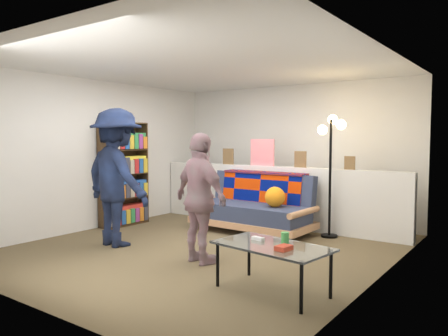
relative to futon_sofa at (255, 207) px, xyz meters
The scene contains 10 objects.
ground 1.31m from the futon_sofa, 88.98° to the right, with size 5.00×5.00×0.00m, color brown.
room_shell 1.51m from the futon_sofa, 88.37° to the right, with size 4.60×5.05×2.45m.
half_wall_ledge 0.56m from the futon_sofa, 87.64° to the left, with size 4.45×0.15×1.00m, color silver.
ledge_decor 0.97m from the futon_sofa, 111.31° to the left, with size 2.97×0.02×0.45m.
futon_sofa is the anchor object (origin of this frame).
bookshelf 2.27m from the futon_sofa, 157.48° to the right, with size 0.29×0.86×1.73m.
coffee_table 2.71m from the futon_sofa, 54.67° to the right, with size 1.16×0.74×0.57m.
floor_lamp 1.47m from the futon_sofa, 17.58° to the left, with size 0.42×0.35×1.81m.
person_left 2.21m from the futon_sofa, 119.92° to the right, with size 1.21×0.69×1.87m, color black.
person_right 1.93m from the futon_sofa, 77.81° to the right, with size 0.90×0.37×1.53m, color #BF7C8D.
Camera 1 is at (3.55, -4.53, 1.47)m, focal length 35.00 mm.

